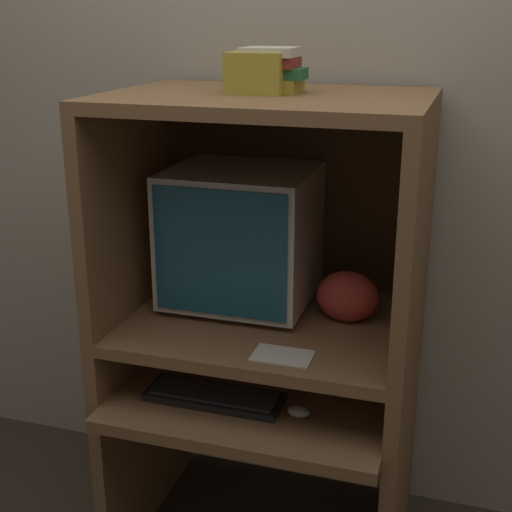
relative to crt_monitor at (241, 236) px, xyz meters
The scene contains 11 objects.
wall_back 0.42m from the crt_monitor, 68.81° to the left, with size 6.00×0.06×2.60m.
desk_base 0.67m from the crt_monitor, 53.60° to the right, with size 0.89×0.73×0.60m.
desk_monitor_shelf 0.31m from the crt_monitor, 41.38° to the right, with size 0.89×0.66×0.19m.
hutch_upper 0.25m from the crt_monitor, 30.18° to the right, with size 0.89×0.66×0.67m.
crt_monitor is the anchor object (origin of this frame).
keyboard 0.50m from the crt_monitor, 87.75° to the right, with size 0.40×0.14×0.03m.
mouse 0.57m from the crt_monitor, 48.43° to the right, with size 0.06×0.04×0.03m.
snack_bag 0.38m from the crt_monitor, ahead, with size 0.19×0.14×0.15m.
book_stack 0.52m from the crt_monitor, 32.10° to the right, with size 0.18×0.15×0.12m.
paper_card 0.46m from the crt_monitor, 55.47° to the right, with size 0.16×0.10×0.00m.
storage_box 0.52m from the crt_monitor, 50.59° to the right, with size 0.16×0.13×0.11m.
Camera 1 is at (0.56, -1.57, 1.67)m, focal length 50.00 mm.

